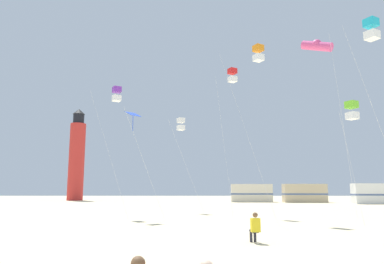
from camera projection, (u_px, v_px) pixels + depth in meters
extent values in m
sphere|color=brown|center=(138.00, 263.00, 4.83)|extent=(0.20, 0.20, 0.20)
cube|color=yellow|center=(255.00, 225.00, 13.76)|extent=(0.37, 0.27, 0.52)
sphere|color=brown|center=(255.00, 215.00, 13.82)|extent=(0.20, 0.20, 0.20)
cylinder|color=#2D2D38|center=(256.00, 231.00, 13.91)|extent=(0.18, 0.38, 0.13)
cylinder|color=#2D2D38|center=(255.00, 237.00, 14.03)|extent=(0.11, 0.11, 0.42)
cylinder|color=#2D2D38|center=(252.00, 231.00, 13.89)|extent=(0.18, 0.38, 0.13)
cylinder|color=#2D2D38|center=(251.00, 237.00, 14.01)|extent=(0.11, 0.11, 0.42)
cylinder|color=silver|center=(246.00, 130.00, 22.83)|extent=(3.15, 2.52, 11.49)
cube|color=orange|center=(258.00, 48.00, 25.32)|extent=(0.82, 0.82, 0.44)
cube|color=white|center=(258.00, 58.00, 25.21)|extent=(0.82, 0.82, 0.44)
cylinder|color=silver|center=(186.00, 166.00, 31.31)|extent=(3.12, 1.10, 8.03)
cube|color=white|center=(181.00, 120.00, 33.53)|extent=(0.82, 0.82, 0.44)
cube|color=white|center=(181.00, 128.00, 33.42)|extent=(0.82, 0.82, 0.44)
cylinder|color=silver|center=(108.00, 152.00, 25.81)|extent=(3.17, 0.24, 9.39)
cube|color=purple|center=(117.00, 90.00, 28.16)|extent=(0.82, 0.82, 0.44)
cube|color=white|center=(117.00, 98.00, 28.05)|extent=(0.82, 0.82, 0.44)
cylinder|color=silver|center=(351.00, 165.00, 21.37)|extent=(0.71, 0.87, 6.87)
cube|color=#72D12D|center=(351.00, 105.00, 22.30)|extent=(0.82, 0.82, 0.44)
cube|color=white|center=(352.00, 116.00, 22.19)|extent=(0.82, 0.82, 0.44)
cylinder|color=silver|center=(145.00, 165.00, 23.16)|extent=(2.54, 2.15, 7.20)
cube|color=blue|center=(133.00, 114.00, 24.98)|extent=(1.22, 1.22, 0.40)
cylinder|color=blue|center=(133.00, 123.00, 24.88)|extent=(0.04, 0.04, 1.10)
cylinder|color=silver|center=(224.00, 142.00, 28.23)|extent=(1.11, 1.70, 11.33)
cube|color=red|center=(232.00, 71.00, 29.70)|extent=(0.82, 0.82, 0.44)
cube|color=white|center=(232.00, 79.00, 29.59)|extent=(0.82, 0.82, 0.44)
cylinder|color=silver|center=(378.00, 122.00, 17.09)|extent=(2.26, 1.28, 10.42)
cube|color=#1EB2D1|center=(371.00, 23.00, 19.07)|extent=(0.82, 0.82, 0.44)
cube|color=white|center=(372.00, 35.00, 18.96)|extent=(0.82, 0.82, 0.44)
cylinder|color=silver|center=(343.00, 126.00, 26.02)|extent=(2.18, 2.40, 13.11)
cylinder|color=#E54C8C|center=(317.00, 46.00, 28.13)|extent=(2.32, 2.19, 1.48)
sphere|color=#E54C8C|center=(317.00, 44.00, 28.15)|extent=(0.76, 0.76, 0.76)
cylinder|color=red|center=(77.00, 161.00, 65.59)|extent=(2.80, 2.80, 14.00)
cylinder|color=black|center=(79.00, 119.00, 66.83)|extent=(2.00, 2.00, 1.80)
cone|color=black|center=(79.00, 112.00, 67.05)|extent=(2.20, 2.20, 1.00)
cube|color=beige|center=(251.00, 193.00, 56.83)|extent=(6.55, 2.77, 2.80)
cube|color=#4C608C|center=(251.00, 194.00, 56.81)|extent=(6.60, 2.81, 0.24)
cube|color=#C6B28C|center=(304.00, 193.00, 55.07)|extent=(6.45, 2.45, 2.80)
cube|color=#4C608C|center=(304.00, 194.00, 55.05)|extent=(6.49, 2.49, 0.24)
cube|color=white|center=(377.00, 194.00, 49.67)|extent=(6.56, 2.81, 2.80)
cube|color=#4C608C|center=(377.00, 195.00, 49.65)|extent=(6.61, 2.85, 0.24)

